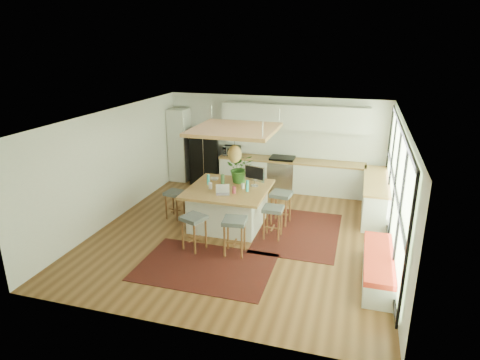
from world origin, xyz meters
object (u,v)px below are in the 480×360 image
(stool_near_right, at_px, (235,238))
(monitor, at_px, (254,176))
(stool_right_front, at_px, (273,223))
(fridge, at_px, (204,153))
(stool_right_back, at_px, (281,210))
(laptop, at_px, (223,190))
(stool_near_left, at_px, (194,234))
(island, at_px, (229,206))
(microwave, at_px, (232,150))
(island_plant, at_px, (240,171))
(stool_left_side, at_px, (175,205))

(stool_near_right, bearing_deg, monitor, 90.66)
(stool_right_front, bearing_deg, fridge, 131.70)
(stool_near_right, xyz_separation_m, stool_right_back, (0.61, 1.78, 0.00))
(stool_near_right, distance_m, laptop, 1.27)
(monitor, bearing_deg, stool_near_right, -72.67)
(stool_right_front, distance_m, monitor, 1.25)
(stool_right_back, xyz_separation_m, monitor, (-0.63, -0.11, 0.83))
(stool_near_left, bearing_deg, laptop, 71.08)
(island, xyz_separation_m, stool_near_right, (0.57, -1.36, -0.11))
(stool_right_back, bearing_deg, microwave, 129.35)
(island, height_order, stool_near_right, island)
(monitor, height_order, island_plant, island_plant)
(monitor, bearing_deg, island_plant, 171.59)
(stool_left_side, distance_m, microwave, 3.01)
(fridge, distance_m, stool_left_side, 2.89)
(island, bearing_deg, stool_left_side, -179.74)
(microwave, bearing_deg, stool_near_left, -86.38)
(stool_near_right, bearing_deg, stool_right_front, 58.49)
(fridge, distance_m, stool_right_back, 3.78)
(microwave, height_order, island_plant, island_plant)
(stool_near_left, bearing_deg, stool_right_front, 34.38)
(fridge, xyz_separation_m, monitor, (2.24, -2.51, 0.26))
(stool_near_left, distance_m, island_plant, 2.13)
(stool_right_front, xyz_separation_m, monitor, (-0.61, 0.70, 0.83))
(stool_left_side, bearing_deg, laptop, -17.59)
(stool_right_front, bearing_deg, stool_left_side, 171.47)
(stool_near_left, height_order, stool_right_front, stool_near_left)
(monitor, bearing_deg, island, -134.23)
(island_plant, bearing_deg, monitor, -25.08)
(stool_near_left, height_order, laptop, laptop)
(laptop, xyz_separation_m, microwave, (-0.83, 3.31, 0.04))
(fridge, height_order, stool_near_right, fridge)
(island, relative_size, stool_right_front, 2.52)
(stool_right_back, xyz_separation_m, stool_left_side, (-2.58, -0.43, 0.00))
(stool_right_front, bearing_deg, stool_right_back, 88.54)
(stool_left_side, bearing_deg, fridge, 96.02)
(stool_near_right, distance_m, island_plant, 2.08)
(microwave, bearing_deg, stool_left_side, -104.67)
(laptop, bearing_deg, stool_right_back, 17.29)
(fridge, distance_m, island, 3.32)
(stool_near_left, xyz_separation_m, stool_right_back, (1.49, 1.82, 0.00))
(fridge, xyz_separation_m, stool_right_back, (2.88, -2.39, -0.57))
(stool_right_front, bearing_deg, monitor, 131.29)
(stool_right_front, distance_m, microwave, 3.87)
(stool_left_side, relative_size, laptop, 2.20)
(island, relative_size, laptop, 5.79)
(stool_right_front, bearing_deg, stool_near_right, -121.51)
(island, relative_size, stool_near_left, 2.43)
(stool_right_front, xyz_separation_m, island_plant, (-1.01, 0.88, 0.86))
(stool_near_right, bearing_deg, microwave, 108.18)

